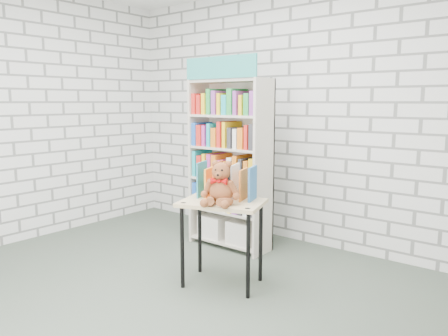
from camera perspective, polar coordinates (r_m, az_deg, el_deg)
The scene contains 6 objects.
ground at distance 3.70m, azimuth -8.80°, elevation -16.22°, with size 4.50×4.50×0.00m, color #404B3F.
room_shell at distance 3.37m, azimuth -9.52°, elevation 12.49°, with size 4.52×4.02×2.81m.
bookshelf at distance 4.61m, azimuth 0.81°, elevation 0.69°, with size 0.89×0.35×2.00m.
display_table at distance 3.68m, azimuth -0.24°, elevation -5.88°, with size 0.79×0.66×0.73m.
table_books at distance 3.73m, azimuth 0.35°, elevation -1.85°, with size 0.52×0.35×0.28m.
teddy_bear at distance 3.52m, azimuth -0.45°, elevation -2.48°, with size 0.33×0.32×0.35m.
Camera 1 is at (2.51, -2.24, 1.56)m, focal length 35.00 mm.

